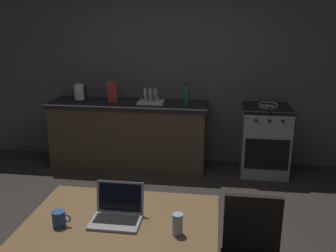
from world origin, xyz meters
name	(u,v)px	position (x,y,z in m)	size (l,w,h in m)	color
ground_plane	(137,251)	(0.00, 0.00, 0.00)	(12.00, 12.00, 0.00)	#2D2823
back_wall	(192,69)	(0.30, 2.31, 1.33)	(6.40, 0.10, 2.66)	#4C4E4E
kitchen_counter	(129,134)	(-0.54, 1.96, 0.45)	(2.16, 0.64, 0.90)	#4C3D2D
stove_oven	(264,140)	(1.30, 1.96, 0.45)	(0.60, 0.62, 0.90)	gray
dining_table	(121,232)	(0.08, -0.75, 0.68)	(1.25, 0.91, 0.75)	brown
laptop	(117,213)	(0.05, -0.72, 0.79)	(0.32, 0.26, 0.23)	#99999E
electric_kettle	(80,93)	(-1.21, 1.96, 1.02)	(0.17, 0.15, 0.24)	black
bottle	(186,95)	(0.26, 1.91, 1.04)	(0.07, 0.07, 0.29)	#19592D
frying_pan	(269,105)	(1.31, 1.93, 0.93)	(0.25, 0.43, 0.05)	gray
coffee_mug	(59,218)	(-0.30, -0.84, 0.80)	(0.12, 0.08, 0.10)	#264C8C
drinking_glass	(178,224)	(0.46, -0.83, 0.81)	(0.07, 0.07, 0.14)	#99B7C6
cereal_box	(113,91)	(-0.75, 1.98, 1.04)	(0.13, 0.05, 0.28)	#B2382D
dish_rack	(151,100)	(-0.22, 1.96, 0.95)	(0.34, 0.26, 0.21)	silver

